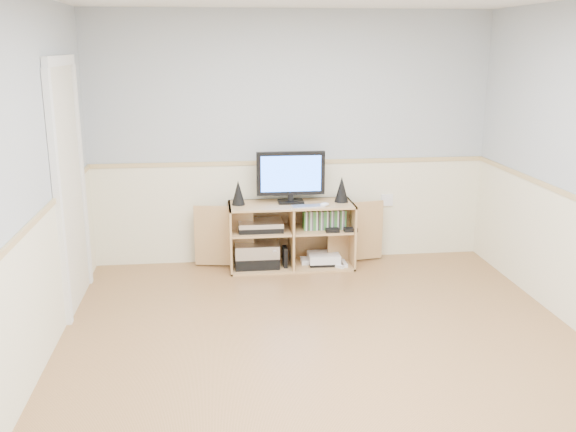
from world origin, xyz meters
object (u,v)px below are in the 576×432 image
object	(u,v)px
keyboard	(308,206)
game_consoles	(322,259)
media_cabinet	(291,233)
monitor	(291,175)

from	to	relation	value
keyboard	game_consoles	distance (m)	0.62
media_cabinet	keyboard	xyz separation A→B (m)	(0.15, -0.19, 0.32)
game_consoles	media_cabinet	bearing A→B (deg)	167.95
media_cabinet	game_consoles	size ratio (longest dim) A/B	4.28
monitor	game_consoles	bearing A→B (deg)	-10.86
media_cabinet	monitor	bearing A→B (deg)	-90.00
media_cabinet	monitor	size ratio (longest dim) A/B	2.86
keyboard	monitor	bearing A→B (deg)	121.56
keyboard	game_consoles	xyz separation A→B (m)	(0.17, 0.13, -0.59)
keyboard	game_consoles	size ratio (longest dim) A/B	0.70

